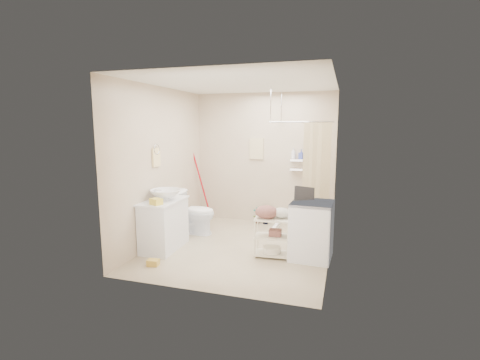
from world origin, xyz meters
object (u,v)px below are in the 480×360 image
(toilet, at_px, (194,212))
(laundry_rack, at_px, (272,233))
(vanity, at_px, (164,224))
(washing_machine, at_px, (312,230))

(toilet, height_order, laundry_rack, toilet)
(vanity, relative_size, laundry_rack, 1.26)
(washing_machine, bearing_deg, laundry_rack, -165.95)
(toilet, distance_m, washing_machine, 2.26)
(washing_machine, bearing_deg, toilet, 167.77)
(washing_machine, xyz_separation_m, laundry_rack, (-0.57, -0.11, -0.07))
(toilet, height_order, washing_machine, washing_machine)
(vanity, distance_m, laundry_rack, 1.74)
(laundry_rack, bearing_deg, toilet, 151.37)
(toilet, bearing_deg, vanity, 171.54)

